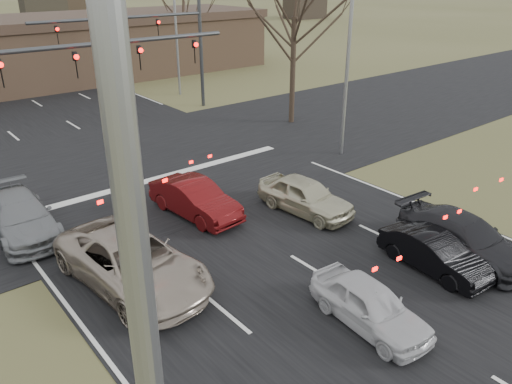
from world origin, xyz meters
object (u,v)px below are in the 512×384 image
Objects in this scene: car_white_sedan at (370,305)px; car_charcoal_sedan at (464,237)px; mast_arm_near at (22,83)px; streetlight_right_near at (347,44)px; streetlight_right_far at (173,18)px; car_grey_ahead at (21,216)px; car_silver_suv at (132,262)px; car_red_ahead at (195,199)px; car_black_hatch at (434,253)px; building at (29,52)px; mast_arm_far at (163,35)px; car_silver_ahead at (305,196)px.

car_white_sedan is 0.77× the size of car_charcoal_sedan.
streetlight_right_near is at bearing -12.05° from mast_arm_near.
streetlight_right_far is (14.55, 14.00, 0.51)m from mast_arm_near.
car_silver_suv is at bearing -70.69° from car_grey_ahead.
streetlight_right_far reaches higher than car_charcoal_sedan.
car_grey_ahead is 6.30m from car_red_ahead.
car_silver_suv reaches higher than car_charcoal_sedan.
car_black_hatch is at bearing -46.15° from car_grey_ahead.
streetlight_right_far reaches higher than building.
streetlight_right_near reaches higher than car_grey_ahead.
mast_arm_far reaches higher than car_silver_suv.
car_white_sedan is 0.86× the size of car_red_ahead.
car_grey_ahead reaches higher than car_charcoal_sedan.
car_charcoal_sedan is at bearing -86.12° from building.
streetlight_right_near reaches higher than car_white_sedan.
building is 3.81× the size of mast_arm_far.
car_silver_ahead is at bearing 112.76° from car_charcoal_sedan.
mast_arm_near is 11.30m from car_silver_ahead.
car_charcoal_sedan is at bearing -42.17° from car_grey_ahead.
car_black_hatch is at bearing -40.02° from car_silver_suv.
car_silver_suv is 10.81m from car_charcoal_sedan.
car_red_ahead is 1.04× the size of car_silver_ahead.
mast_arm_far is 2.28× the size of car_grey_ahead.
mast_arm_far reaches higher than car_charcoal_sedan.
streetlight_right_far reaches higher than car_red_ahead.
car_white_sedan is (-10.06, -26.77, -4.96)m from streetlight_right_far.
building reaches higher than car_black_hatch.
mast_arm_near is 14.38m from streetlight_right_near.
car_silver_ahead reaches higher than car_white_sedan.
car_red_ahead reaches higher than car_white_sedan.
car_silver_suv is at bearing 130.40° from car_white_sedan.
streetlight_right_near is at bearing -91.68° from streetlight_right_far.
car_white_sedan is at bearing -95.23° from car_red_ahead.
car_red_ahead reaches higher than car_charcoal_sedan.
car_silver_suv is 5.75m from car_grey_ahead.
car_silver_suv is at bearing 150.40° from car_black_hatch.
building is at bearing 78.89° from car_red_ahead.
mast_arm_far is at bearing 41.22° from mast_arm_near.
car_black_hatch is 0.77× the size of car_charcoal_sedan.
streetlight_right_near is 16.15m from car_grey_ahead.
mast_arm_near is 3.30× the size of car_white_sedan.
mast_arm_near is 2.49× the size of car_grey_ahead.
car_silver_suv reaches higher than car_silver_ahead.
car_white_sedan is (-2.74, -37.77, -2.04)m from building.
streetlight_right_near is 2.44× the size of car_silver_ahead.
streetlight_right_near is at bearing 62.35° from car_black_hatch.
building reaches higher than car_red_ahead.
car_red_ahead reaches higher than car_black_hatch.
building is 26.14m from mast_arm_near.
building is at bearing 95.89° from car_black_hatch.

